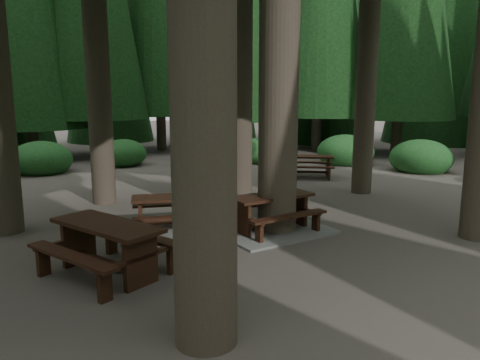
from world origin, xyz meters
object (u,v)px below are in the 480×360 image
picnic_table_b (107,241)px  picnic_table_d (308,163)px  picnic_table_a (271,218)px  picnic_table_c (173,219)px

picnic_table_b → picnic_table_d: 10.39m
picnic_table_a → picnic_table_d: bearing=42.9°
picnic_table_a → picnic_table_b: picnic_table_b is taller
picnic_table_d → picnic_table_b: bearing=-110.3°
picnic_table_a → picnic_table_c: picnic_table_a is taller
picnic_table_a → picnic_table_b: bearing=-171.2°
picnic_table_c → picnic_table_a: bearing=-13.4°
picnic_table_c → picnic_table_d: same height
picnic_table_a → picnic_table_b: 3.86m
picnic_table_a → picnic_table_c: (-1.77, 1.26, -0.02)m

